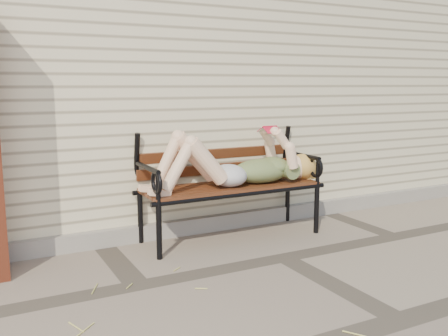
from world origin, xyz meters
TOP-DOWN VIEW (x-y plane):
  - ground at (0.00, 0.00)m, footprint 80.00×80.00m
  - house_wall at (0.00, 3.00)m, footprint 8.00×4.00m
  - foundation_strip at (0.00, 0.97)m, footprint 8.00×0.10m
  - garden_bench at (-0.13, 0.80)m, footprint 1.81×0.72m
  - reading_woman at (-0.11, 0.66)m, footprint 1.71×0.39m
  - straw_scatter at (-1.70, -0.58)m, footprint 2.73×1.71m

SIDE VIEW (x-z plane):
  - ground at x=0.00m, z-range 0.00..0.00m
  - straw_scatter at x=-1.70m, z-range 0.00..0.01m
  - foundation_strip at x=0.00m, z-range 0.00..0.15m
  - garden_bench at x=-0.13m, z-range 0.07..1.24m
  - reading_woman at x=-0.11m, z-range 0.43..0.97m
  - house_wall at x=0.00m, z-range 0.00..3.00m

